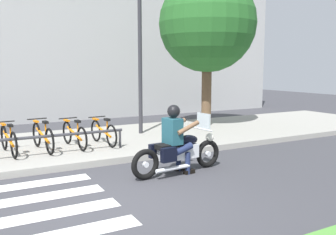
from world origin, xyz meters
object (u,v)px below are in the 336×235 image
(motorcycle, at_px, (179,152))
(street_lamp, at_px, (140,48))
(bicycle_5, at_px, (74,134))
(rider, at_px, (176,135))
(bike_rack, at_px, (11,140))
(bicycle_6, at_px, (103,132))
(tree_near_rack, at_px, (207,24))
(bicycle_4, at_px, (43,137))
(bicycle_3, at_px, (9,140))

(motorcycle, height_order, street_lamp, street_lamp)
(bicycle_5, bearing_deg, street_lamp, 24.43)
(rider, height_order, bike_rack, rider)
(rider, bearing_deg, bike_rack, 142.07)
(motorcycle, bearing_deg, street_lamp, 76.97)
(bicycle_6, height_order, bike_rack, bicycle_6)
(bicycle_5, distance_m, street_lamp, 3.40)
(tree_near_rack, bearing_deg, bike_rack, -162.98)
(bicycle_4, bearing_deg, bicycle_6, 0.02)
(bicycle_3, height_order, bike_rack, bicycle_3)
(bicycle_5, bearing_deg, motorcycle, -62.89)
(rider, height_order, bicycle_6, rider)
(bike_rack, bearing_deg, bicycle_4, 35.96)
(rider, relative_size, bicycle_3, 0.85)
(tree_near_rack, bearing_deg, motorcycle, -130.29)
(bicycle_3, relative_size, street_lamp, 0.37)
(street_lamp, xyz_separation_m, tree_near_rack, (2.71, 0.40, 0.91))
(rider, relative_size, bicycle_6, 0.92)
(bicycle_3, height_order, bicycle_6, bicycle_3)
(motorcycle, xyz_separation_m, bicycle_4, (-2.20, 2.80, 0.05))
(bike_rack, bearing_deg, bicycle_3, 90.05)
(bike_rack, bearing_deg, rider, -37.93)
(bicycle_4, bearing_deg, motorcycle, -51.85)
(rider, distance_m, bike_rack, 3.66)
(bike_rack, bearing_deg, motorcycle, -37.13)
(bicycle_3, xyz_separation_m, bicycle_6, (2.29, 0.00, -0.01))
(motorcycle, height_order, bicycle_5, motorcycle)
(bike_rack, bearing_deg, bicycle_6, 13.60)
(bicycle_4, distance_m, bicycle_5, 0.76)
(bicycle_3, bearing_deg, tree_near_rack, 12.50)
(motorcycle, height_order, rider, rider)
(rider, distance_m, bicycle_6, 2.88)
(bicycle_5, relative_size, tree_near_rack, 0.31)
(street_lamp, bearing_deg, bicycle_5, -155.57)
(bicycle_6, distance_m, bike_rack, 2.36)
(bicycle_6, bearing_deg, bicycle_4, -179.98)
(bicycle_5, distance_m, tree_near_rack, 6.12)
(bicycle_3, height_order, bicycle_4, bicycle_4)
(rider, height_order, bicycle_4, rider)
(motorcycle, height_order, bicycle_6, motorcycle)
(motorcycle, xyz_separation_m, rider, (-0.08, -0.00, 0.36))
(bicycle_3, bearing_deg, bike_rack, -89.95)
(bike_rack, bearing_deg, bicycle_5, 19.95)
(bicycle_6, bearing_deg, tree_near_rack, 18.81)
(bicycle_4, height_order, street_lamp, street_lamp)
(bike_rack, distance_m, street_lamp, 4.70)
(bicycle_3, distance_m, bicycle_5, 1.53)
(bicycle_6, xyz_separation_m, tree_near_rack, (4.27, 1.45, 3.16))
(bicycle_3, distance_m, tree_near_rack, 7.43)
(rider, xyz_separation_m, bike_rack, (-2.88, 2.25, -0.24))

